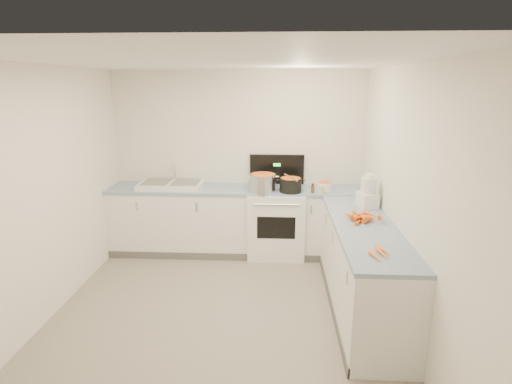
{
  "coord_description": "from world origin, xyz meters",
  "views": [
    {
      "loc": [
        0.54,
        -3.56,
        2.32
      ],
      "look_at": [
        0.3,
        1.1,
        1.05
      ],
      "focal_mm": 28.0,
      "sensor_mm": 36.0,
      "label": 1
    }
  ],
  "objects_px": {
    "black_pot": "(291,186)",
    "food_processor": "(368,193)",
    "spice_jar": "(322,190)",
    "steel_pot": "(263,184)",
    "sink": "(171,184)",
    "stove": "(276,221)",
    "mixing_bowl": "(324,186)",
    "extract_bottle": "(313,189)"
  },
  "relations": [
    {
      "from": "stove",
      "to": "sink",
      "type": "distance_m",
      "value": 1.54
    },
    {
      "from": "mixing_bowl",
      "to": "food_processor",
      "type": "distance_m",
      "value": 0.86
    },
    {
      "from": "sink",
      "to": "mixing_bowl",
      "type": "height_order",
      "value": "sink"
    },
    {
      "from": "sink",
      "to": "extract_bottle",
      "type": "height_order",
      "value": "sink"
    },
    {
      "from": "food_processor",
      "to": "black_pot",
      "type": "bearing_deg",
      "value": 144.69
    },
    {
      "from": "black_pot",
      "to": "steel_pot",
      "type": "bearing_deg",
      "value": 178.73
    },
    {
      "from": "stove",
      "to": "mixing_bowl",
      "type": "relative_size",
      "value": 5.85
    },
    {
      "from": "mixing_bowl",
      "to": "spice_jar",
      "type": "relative_size",
      "value": 2.7
    },
    {
      "from": "stove",
      "to": "food_processor",
      "type": "bearing_deg",
      "value": -36.03
    },
    {
      "from": "sink",
      "to": "spice_jar",
      "type": "relative_size",
      "value": 9.97
    },
    {
      "from": "black_pot",
      "to": "spice_jar",
      "type": "distance_m",
      "value": 0.41
    },
    {
      "from": "steel_pot",
      "to": "spice_jar",
      "type": "bearing_deg",
      "value": -5.01
    },
    {
      "from": "black_pot",
      "to": "spice_jar",
      "type": "xyz_separation_m",
      "value": [
        0.4,
        -0.06,
        -0.04
      ]
    },
    {
      "from": "sink",
      "to": "black_pot",
      "type": "relative_size",
      "value": 2.99
    },
    {
      "from": "steel_pot",
      "to": "extract_bottle",
      "type": "distance_m",
      "value": 0.66
    },
    {
      "from": "spice_jar",
      "to": "steel_pot",
      "type": "bearing_deg",
      "value": 174.99
    },
    {
      "from": "stove",
      "to": "extract_bottle",
      "type": "relative_size",
      "value": 13.1
    },
    {
      "from": "sink",
      "to": "extract_bottle",
      "type": "bearing_deg",
      "value": -5.87
    },
    {
      "from": "sink",
      "to": "mixing_bowl",
      "type": "distance_m",
      "value": 2.08
    },
    {
      "from": "black_pot",
      "to": "food_processor",
      "type": "relative_size",
      "value": 0.74
    },
    {
      "from": "steel_pot",
      "to": "food_processor",
      "type": "xyz_separation_m",
      "value": [
        1.24,
        -0.62,
        0.06
      ]
    },
    {
      "from": "mixing_bowl",
      "to": "extract_bottle",
      "type": "height_order",
      "value": "mixing_bowl"
    },
    {
      "from": "steel_pot",
      "to": "spice_jar",
      "type": "distance_m",
      "value": 0.78
    },
    {
      "from": "mixing_bowl",
      "to": "food_processor",
      "type": "relative_size",
      "value": 0.6
    },
    {
      "from": "stove",
      "to": "sink",
      "type": "bearing_deg",
      "value": 179.38
    },
    {
      "from": "steel_pot",
      "to": "black_pot",
      "type": "distance_m",
      "value": 0.37
    },
    {
      "from": "black_pot",
      "to": "spice_jar",
      "type": "height_order",
      "value": "black_pot"
    },
    {
      "from": "stove",
      "to": "food_processor",
      "type": "xyz_separation_m",
      "value": [
        1.05,
        -0.76,
        0.63
      ]
    },
    {
      "from": "steel_pot",
      "to": "spice_jar",
      "type": "xyz_separation_m",
      "value": [
        0.77,
        -0.07,
        -0.06
      ]
    },
    {
      "from": "sink",
      "to": "food_processor",
      "type": "bearing_deg",
      "value": -17.31
    },
    {
      "from": "extract_bottle",
      "to": "steel_pot",
      "type": "bearing_deg",
      "value": 176.45
    },
    {
      "from": "steel_pot",
      "to": "sink",
      "type": "bearing_deg",
      "value": 172.94
    },
    {
      "from": "mixing_bowl",
      "to": "sink",
      "type": "bearing_deg",
      "value": 178.94
    },
    {
      "from": "food_processor",
      "to": "mixing_bowl",
      "type": "bearing_deg",
      "value": 119.46
    },
    {
      "from": "stove",
      "to": "food_processor",
      "type": "relative_size",
      "value": 3.51
    },
    {
      "from": "black_pot",
      "to": "mixing_bowl",
      "type": "distance_m",
      "value": 0.47
    },
    {
      "from": "black_pot",
      "to": "food_processor",
      "type": "bearing_deg",
      "value": -35.31
    },
    {
      "from": "stove",
      "to": "mixing_bowl",
      "type": "xyz_separation_m",
      "value": [
        0.63,
        -0.02,
        0.52
      ]
    },
    {
      "from": "spice_jar",
      "to": "sink",
      "type": "bearing_deg",
      "value": 173.71
    },
    {
      "from": "steel_pot",
      "to": "mixing_bowl",
      "type": "distance_m",
      "value": 0.83
    },
    {
      "from": "sink",
      "to": "mixing_bowl",
      "type": "bearing_deg",
      "value": -1.06
    },
    {
      "from": "food_processor",
      "to": "sink",
      "type": "bearing_deg",
      "value": 162.69
    }
  ]
}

